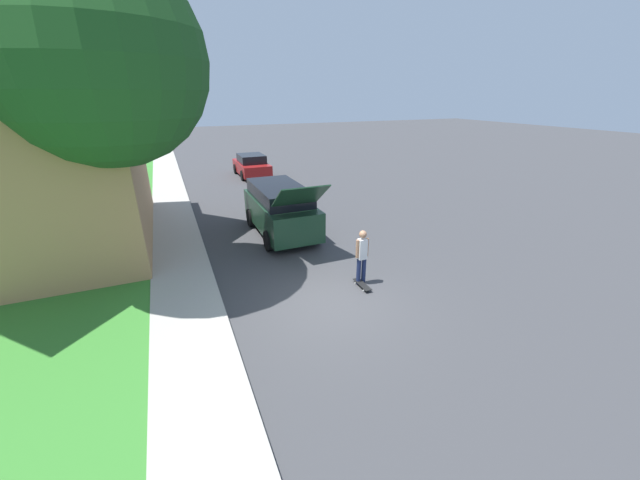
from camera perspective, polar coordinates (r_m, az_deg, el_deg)
ground_plane at (r=9.94m, az=1.40°, el=-9.73°), size 120.00×120.00×0.00m
lawn at (r=15.27m, az=-38.43°, el=-2.81°), size 10.00×80.00×0.08m
sidewalk at (r=14.60m, az=-21.87°, el=-0.31°), size 1.80×80.00×0.10m
lawn_tree_near at (r=11.05m, az=-31.67°, el=23.16°), size 5.15×5.15×8.52m
suv_parked at (r=14.23m, az=-6.37°, el=5.03°), size 2.05×5.22×2.61m
car_down_street at (r=25.42m, az=-10.89°, el=11.62°), size 1.98×4.00×1.47m
skateboarder at (r=10.45m, az=6.73°, el=-2.35°), size 0.41×0.22×1.69m
skateboard at (r=10.63m, az=6.76°, el=-7.09°), size 0.22×0.79×0.10m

